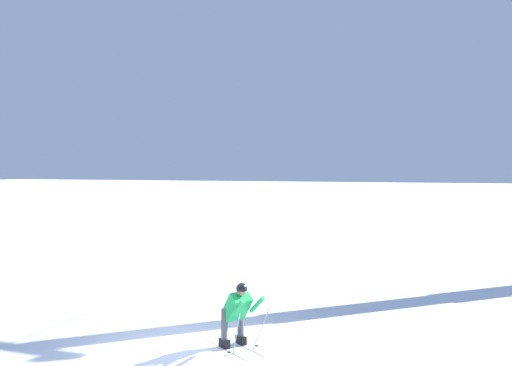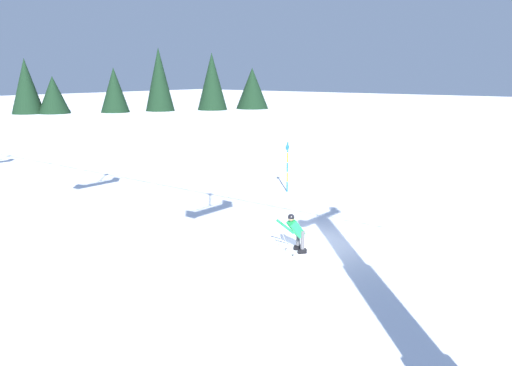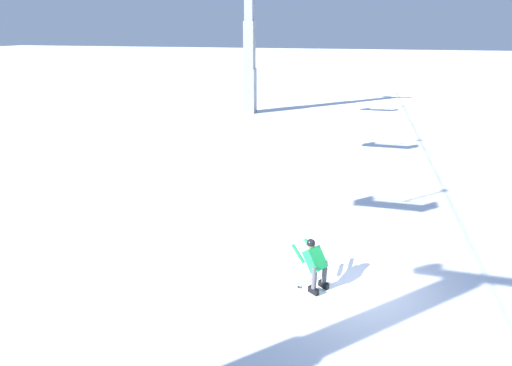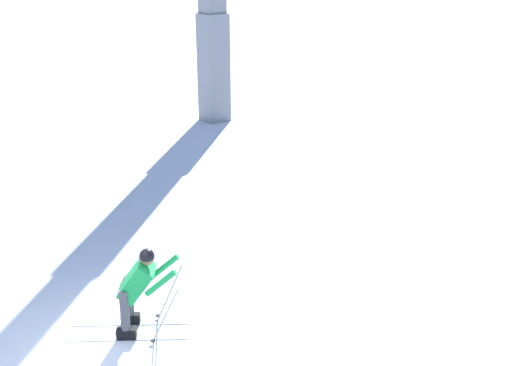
% 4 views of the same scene
% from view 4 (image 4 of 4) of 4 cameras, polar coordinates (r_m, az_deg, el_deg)
% --- Properties ---
extents(skier_carving_main, '(1.44, 1.70, 1.46)m').
position_cam_4_polar(skier_carving_main, '(9.24, -10.69, -9.15)').
color(skier_carving_main, white).
rests_on(skier_carving_main, ground_plane).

